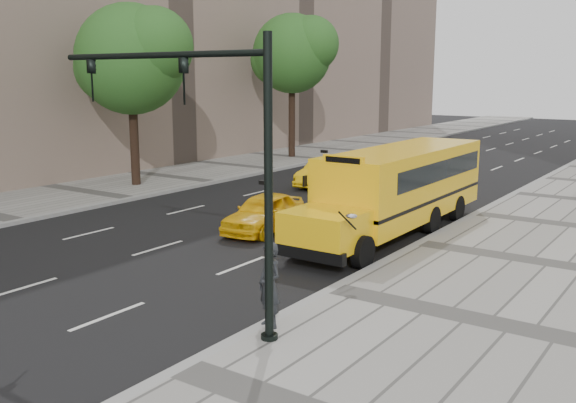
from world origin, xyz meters
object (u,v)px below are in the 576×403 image
Objects in this scene: taxi_far at (324,173)px; traffic_signal at (214,147)px; taxi_near at (264,212)px; pedestrian at (270,285)px; tree_c at (293,53)px; school_bus at (400,183)px; tree_b at (132,58)px.

taxi_far is 0.65× the size of traffic_signal.
traffic_signal reaches higher than taxi_near.
pedestrian reaches higher than taxi_near.
tree_c reaches higher than school_bus.
tree_b is at bearing 176.02° from school_bus.
tree_b reaches higher than pedestrian.
taxi_near is (10.85, -3.82, -5.71)m from tree_b.
traffic_signal is (0.69, -10.83, 2.33)m from school_bus.
school_bus is at bearing -3.98° from tree_b.
school_bus reaches higher than taxi_far.
tree_b is 2.17× the size of taxi_far.
taxi_near is (-4.04, -2.79, -1.07)m from school_bus.
tree_c is (-0.00, 14.02, 0.66)m from tree_b.
school_bus is at bearing 27.61° from taxi_near.
tree_b is 11.07m from taxi_far.
tree_c is 2.37× the size of taxi_near.
tree_b reaches higher than taxi_near.
school_bus is 2.76× the size of taxi_far.
tree_c reaches higher than tree_b.
tree_c is at bearing 90.01° from tree_b.
taxi_near is 9.45m from pedestrian.
taxi_far is 2.22× the size of pedestrian.
taxi_far is at bearing -47.65° from tree_c.
tree_c reaches higher than pedestrian.
tree_c is 5.11× the size of pedestrian.
pedestrian is at bearing -59.46° from taxi_near.
tree_b is at bearing 153.64° from taxi_near.
school_bus reaches higher than taxi_near.
traffic_signal is (8.05, -17.62, 3.40)m from taxi_far.
traffic_signal is at bearing -66.49° from taxi_near.
tree_b is 12.85m from taxi_near.
tree_b is at bearing 142.72° from traffic_signal.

